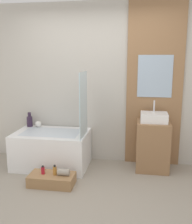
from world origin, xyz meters
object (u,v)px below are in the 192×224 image
Objects in this scene: sink at (154,117)px; vase_round_light at (38,124)px; bathtub at (52,149)px; bottle_soap_secondary at (55,170)px; bottle_soap_primary at (43,170)px; wooden_step_bench at (52,180)px; vase_tall_dark at (30,121)px.

sink is 1.94m from vase_round_light.
bathtub is 0.69m from bottle_soap_secondary.
vase_round_light is 1.09m from bottle_soap_primary.
vase_round_light reaches higher than bottle_soap_secondary.
wooden_step_bench is 1.19m from vase_round_light.
sink is 3.90× the size of vase_round_light.
bathtub is 4.75× the size of vase_tall_dark.
sink is at bearing 27.00° from bottle_soap_primary.
bottle_soap_secondary is at bearing -150.11° from sink.
bottle_soap_primary reaches higher than wooden_step_bench.
bottle_soap_secondary is (0.58, -0.92, -0.40)m from vase_round_light.
bathtub is 0.68m from vase_tall_dark.
bottle_soap_secondary is at bearing 0.00° from wooden_step_bench.
vase_round_light is (-1.92, 0.15, -0.22)m from sink.
bottle_soap_primary is (0.57, -0.92, -0.46)m from vase_tall_dark.
vase_round_light reaches higher than bottle_soap_primary.
bottle_soap_primary is 0.17m from bottle_soap_secondary.
sink reaches higher than vase_round_light.
bottle_soap_primary is at bearing -58.44° from vase_tall_dark.
bottle_soap_primary is at bearing -65.88° from vase_round_light.
vase_tall_dark is at bearing 175.89° from sink.
sink reaches higher than bathtub.
bathtub is at bearing -40.74° from vase_round_light.
bottle_soap_secondary reaches higher than bottle_soap_primary.
bathtub is 11.27× the size of vase_round_light.
bottle_soap_primary is at bearing -153.00° from sink.
bottle_soap_secondary is (-1.34, -0.77, -0.62)m from sink.
wooden_step_bench is at bearing 180.00° from bottle_soap_secondary.
bathtub is 2.89× the size of sink.
vase_tall_dark is (-0.69, 0.92, 0.59)m from wooden_step_bench.
bottle_soap_secondary is at bearing -57.60° from vase_round_light.
vase_tall_dark reaches higher than bottle_soap_secondary.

